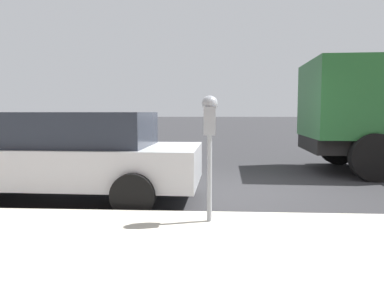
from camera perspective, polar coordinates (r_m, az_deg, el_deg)
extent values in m
plane|color=#2B2B2D|center=(7.29, 6.90, -6.96)|extent=(220.00, 220.00, 0.00)
cylinder|color=gray|center=(4.54, 2.67, -5.25)|extent=(0.06, 0.06, 1.05)
cube|color=gray|center=(4.47, 2.71, 3.56)|extent=(0.20, 0.14, 0.34)
sphere|color=gray|center=(4.47, 2.72, 6.17)|extent=(0.19, 0.19, 0.19)
cube|color=#B21919|center=(4.58, 2.72, 3.06)|extent=(0.01, 0.11, 0.12)
cube|color=black|center=(4.58, 2.73, 4.55)|extent=(0.01, 0.10, 0.08)
cube|color=#B7BABF|center=(6.65, -18.84, -2.85)|extent=(1.97, 4.57, 0.61)
cube|color=#232833|center=(6.53, -17.53, 2.20)|extent=(1.70, 2.57, 0.56)
cylinder|color=black|center=(8.15, -25.22, -3.85)|extent=(0.24, 0.65, 0.64)
cylinder|color=black|center=(5.39, -8.94, -7.72)|extent=(0.24, 0.65, 0.64)
cylinder|color=black|center=(7.17, -5.39, -4.54)|extent=(0.24, 0.65, 0.64)
cube|color=#23602D|center=(10.16, 23.64, 6.27)|extent=(2.74, 2.40, 1.88)
cylinder|color=black|center=(8.95, 26.04, -1.84)|extent=(0.34, 1.05, 1.04)
cylinder|color=black|center=(11.47, 21.33, -0.30)|extent=(0.34, 1.05, 1.04)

